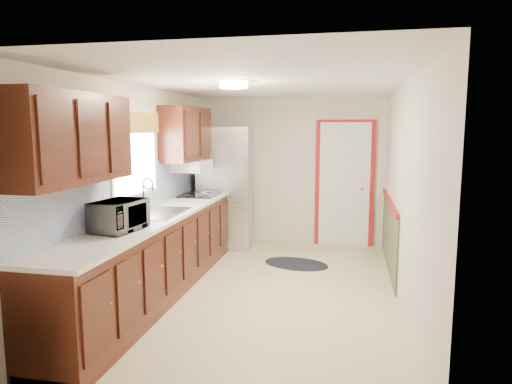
% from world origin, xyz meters
% --- Properties ---
extents(room_shell, '(3.20, 5.20, 2.52)m').
position_xyz_m(room_shell, '(0.00, 0.00, 1.20)').
color(room_shell, beige).
rests_on(room_shell, ground).
extents(kitchen_run, '(0.63, 4.00, 2.20)m').
position_xyz_m(kitchen_run, '(-1.24, -0.29, 0.81)').
color(kitchen_run, '#38150C').
rests_on(kitchen_run, ground).
extents(back_wall_trim, '(1.12, 2.30, 2.08)m').
position_xyz_m(back_wall_trim, '(0.99, 2.21, 0.89)').
color(back_wall_trim, maroon).
rests_on(back_wall_trim, ground).
extents(ceiling_fixture, '(0.30, 0.30, 0.06)m').
position_xyz_m(ceiling_fixture, '(-0.30, -0.20, 2.36)').
color(ceiling_fixture, '#FFD88C').
rests_on(ceiling_fixture, room_shell).
extents(microwave, '(0.36, 0.56, 0.35)m').
position_xyz_m(microwave, '(-1.20, -1.10, 1.12)').
color(microwave, white).
rests_on(microwave, kitchen_run).
extents(refrigerator, '(0.88, 0.84, 1.93)m').
position_xyz_m(refrigerator, '(-1.02, 2.05, 0.96)').
color(refrigerator, '#B7B7BC').
rests_on(refrigerator, ground).
extents(rug, '(1.04, 0.80, 0.01)m').
position_xyz_m(rug, '(0.22, 1.23, 0.01)').
color(rug, black).
rests_on(rug, ground).
extents(cooktop, '(0.50, 0.61, 0.02)m').
position_xyz_m(cooktop, '(-1.19, 1.24, 0.95)').
color(cooktop, black).
rests_on(cooktop, kitchen_run).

